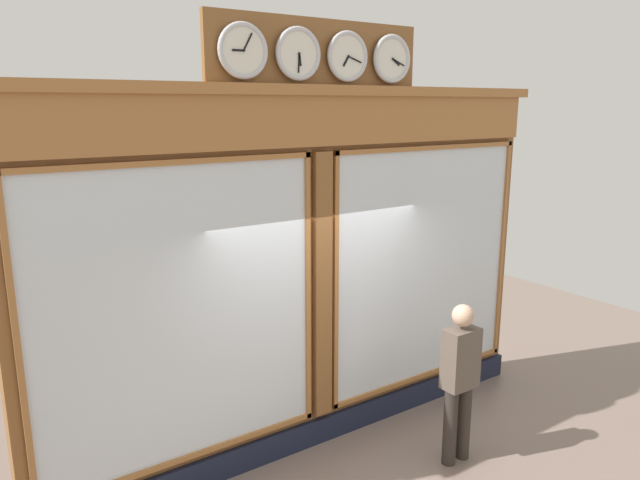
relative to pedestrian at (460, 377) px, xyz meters
name	(u,v)px	position (x,y,z in m)	size (l,w,h in m)	color
shop_facade	(313,269)	(0.94, -1.23, 0.99)	(6.02, 0.42, 4.38)	brown
pedestrian	(460,377)	(0.00, 0.00, 0.00)	(0.36, 0.22, 1.69)	#312A24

